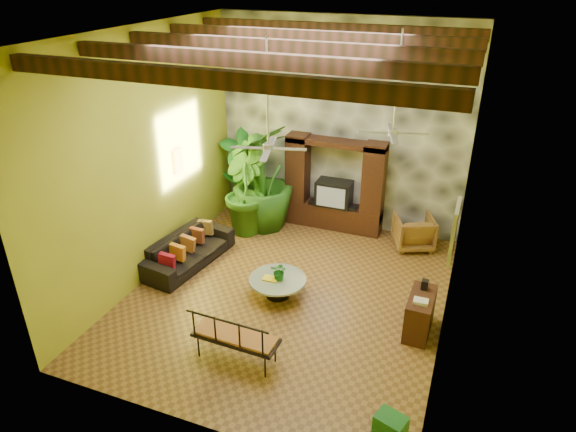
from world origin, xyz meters
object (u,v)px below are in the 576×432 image
at_px(green_bin, 390,427).
at_px(sofa, 188,250).
at_px(entertainment_center, 334,191).
at_px(ceiling_fan_back, 394,121).
at_px(ceiling_fan_front, 268,136).
at_px(tall_plant_c, 263,178).
at_px(iron_bench, 234,336).
at_px(wicker_armchair, 414,232).
at_px(tall_plant_b, 243,190).
at_px(side_console, 420,314).
at_px(tall_plant_a, 244,173).
at_px(coffee_table, 278,285).

bearing_deg(green_bin, sofa, 149.25).
height_order(entertainment_center, ceiling_fan_back, ceiling_fan_back).
bearing_deg(entertainment_center, ceiling_fan_front, -93.24).
distance_m(tall_plant_c, iron_bench, 4.98).
bearing_deg(wicker_armchair, green_bin, 72.21).
relative_size(entertainment_center, tall_plant_b, 1.11).
relative_size(ceiling_fan_front, iron_bench, 1.26).
distance_m(sofa, green_bin, 5.87).
relative_size(ceiling_fan_back, iron_bench, 1.26).
distance_m(ceiling_fan_back, iron_bench, 4.72).
distance_m(entertainment_center, tall_plant_c, 1.78).
xyz_separation_m(ceiling_fan_front, side_console, (2.81, 0.17, -3.02)).
relative_size(tall_plant_b, green_bin, 5.17).
bearing_deg(sofa, wicker_armchair, -52.38).
height_order(sofa, tall_plant_a, tall_plant_a).
height_order(wicker_armchair, side_console, wicker_armchair).
relative_size(entertainment_center, green_bin, 5.71).
relative_size(ceiling_fan_back, coffee_table, 1.63).
xyz_separation_m(wicker_armchair, tall_plant_c, (-3.67, -0.28, 0.91)).
relative_size(sofa, wicker_armchair, 2.64).
distance_m(ceiling_fan_back, tall_plant_a, 4.96).
bearing_deg(coffee_table, side_console, -2.16).
relative_size(ceiling_fan_back, tall_plant_b, 0.86).
xyz_separation_m(tall_plant_c, iron_bench, (1.52, -4.68, -0.76)).
xyz_separation_m(tall_plant_b, iron_bench, (1.86, -4.30, -0.54)).
height_order(entertainment_center, coffee_table, entertainment_center).
height_order(ceiling_fan_back, side_console, ceiling_fan_back).
bearing_deg(tall_plant_b, ceiling_fan_front, -55.19).
relative_size(ceiling_fan_front, ceiling_fan_back, 1.00).
height_order(ceiling_fan_back, tall_plant_a, ceiling_fan_back).
relative_size(ceiling_fan_back, side_console, 1.97).
height_order(ceiling_fan_back, coffee_table, ceiling_fan_back).
distance_m(coffee_table, side_console, 2.79).
bearing_deg(tall_plant_c, coffee_table, -61.20).
xyz_separation_m(ceiling_fan_back, tall_plant_a, (-3.99, 1.87, -2.28)).
xyz_separation_m(ceiling_fan_front, iron_bench, (0.07, -1.74, -2.86)).
xyz_separation_m(ceiling_fan_front, tall_plant_a, (-2.19, 3.47, -2.28)).
xyz_separation_m(entertainment_center, sofa, (-2.46, -2.84, -0.63)).
distance_m(wicker_armchair, green_bin, 5.55).
bearing_deg(tall_plant_a, wicker_armchair, -3.16).
distance_m(iron_bench, green_bin, 2.79).
xyz_separation_m(sofa, tall_plant_a, (0.07, 2.76, 0.79)).
bearing_deg(entertainment_center, coffee_table, -93.03).
xyz_separation_m(ceiling_fan_back, wicker_armchair, (0.43, 1.62, -3.01)).
height_order(tall_plant_b, side_console, tall_plant_b).
bearing_deg(tall_plant_a, green_bin, -49.22).
height_order(coffee_table, side_console, side_console).
relative_size(tall_plant_c, iron_bench, 1.77).
relative_size(ceiling_fan_back, green_bin, 4.43).
distance_m(side_console, green_bin, 2.48).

